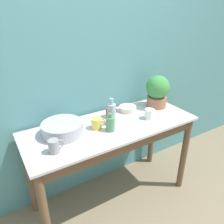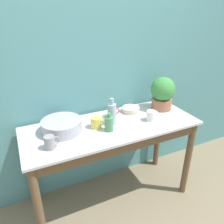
{
  "view_description": "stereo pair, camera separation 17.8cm",
  "coord_description": "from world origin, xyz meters",
  "px_view_note": "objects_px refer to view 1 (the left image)",
  "views": [
    {
      "loc": [
        -0.84,
        -1.08,
        1.71
      ],
      "look_at": [
        0.0,
        0.29,
        0.94
      ],
      "focal_mm": 35.0,
      "sensor_mm": 36.0,
      "label": 1
    },
    {
      "loc": [
        -0.68,
        -1.17,
        1.71
      ],
      "look_at": [
        0.0,
        0.29,
        0.94
      ],
      "focal_mm": 35.0,
      "sensor_mm": 36.0,
      "label": 2
    }
  ],
  "objects_px": {
    "bottle_short": "(110,124)",
    "mug_red": "(110,112)",
    "bowl_wash_large": "(62,129)",
    "mug_white": "(149,114)",
    "mug_yellow": "(97,123)",
    "potted_plant": "(157,91)",
    "bowl_small_cream": "(128,109)",
    "mug_grey": "(54,146)",
    "bottle_tall": "(111,113)"
  },
  "relations": [
    {
      "from": "mug_white",
      "to": "mug_grey",
      "type": "height_order",
      "value": "mug_grey"
    },
    {
      "from": "mug_white",
      "to": "mug_yellow",
      "type": "relative_size",
      "value": 0.98
    },
    {
      "from": "bowl_wash_large",
      "to": "mug_grey",
      "type": "xyz_separation_m",
      "value": [
        -0.13,
        -0.2,
        0.0
      ]
    },
    {
      "from": "potted_plant",
      "to": "mug_grey",
      "type": "bearing_deg",
      "value": -168.76
    },
    {
      "from": "bowl_wash_large",
      "to": "mug_yellow",
      "type": "relative_size",
      "value": 2.65
    },
    {
      "from": "mug_red",
      "to": "potted_plant",
      "type": "bearing_deg",
      "value": -4.35
    },
    {
      "from": "mug_white",
      "to": "mug_red",
      "type": "relative_size",
      "value": 1.03
    },
    {
      "from": "bowl_wash_large",
      "to": "mug_red",
      "type": "xyz_separation_m",
      "value": [
        0.47,
        0.06,
        -0.0
      ]
    },
    {
      "from": "mug_yellow",
      "to": "bowl_small_cream",
      "type": "xyz_separation_m",
      "value": [
        0.4,
        0.14,
        -0.02
      ]
    },
    {
      "from": "bowl_small_cream",
      "to": "bowl_wash_large",
      "type": "bearing_deg",
      "value": -172.93
    },
    {
      "from": "bottle_short",
      "to": "bowl_small_cream",
      "type": "distance_m",
      "value": 0.4
    },
    {
      "from": "potted_plant",
      "to": "mug_red",
      "type": "relative_size",
      "value": 2.75
    },
    {
      "from": "mug_grey",
      "to": "mug_yellow",
      "type": "relative_size",
      "value": 0.93
    },
    {
      "from": "bottle_tall",
      "to": "mug_red",
      "type": "bearing_deg",
      "value": 63.26
    },
    {
      "from": "bottle_tall",
      "to": "mug_red",
      "type": "xyz_separation_m",
      "value": [
        0.06,
        0.11,
        -0.05
      ]
    },
    {
      "from": "bottle_short",
      "to": "mug_red",
      "type": "height_order",
      "value": "bottle_short"
    },
    {
      "from": "potted_plant",
      "to": "mug_grey",
      "type": "distance_m",
      "value": 1.13
    },
    {
      "from": "potted_plant",
      "to": "bowl_wash_large",
      "type": "xyz_separation_m",
      "value": [
        -0.98,
        -0.02,
        -0.12
      ]
    },
    {
      "from": "mug_yellow",
      "to": "mug_red",
      "type": "height_order",
      "value": "same"
    },
    {
      "from": "bowl_wash_large",
      "to": "bottle_short",
      "type": "relative_size",
      "value": 2.08
    },
    {
      "from": "potted_plant",
      "to": "mug_white",
      "type": "bearing_deg",
      "value": -144.03
    },
    {
      "from": "bowl_wash_large",
      "to": "bottle_short",
      "type": "xyz_separation_m",
      "value": [
        0.34,
        -0.15,
        0.01
      ]
    },
    {
      "from": "bowl_small_cream",
      "to": "bottle_tall",
      "type": "bearing_deg",
      "value": -152.54
    },
    {
      "from": "bottle_tall",
      "to": "bottle_short",
      "type": "relative_size",
      "value": 1.51
    },
    {
      "from": "bottle_short",
      "to": "mug_grey",
      "type": "distance_m",
      "value": 0.48
    },
    {
      "from": "potted_plant",
      "to": "mug_yellow",
      "type": "height_order",
      "value": "potted_plant"
    },
    {
      "from": "mug_white",
      "to": "bowl_small_cream",
      "type": "xyz_separation_m",
      "value": [
        -0.07,
        0.23,
        -0.02
      ]
    },
    {
      "from": "bottle_tall",
      "to": "mug_white",
      "type": "bearing_deg",
      "value": -15.4
    },
    {
      "from": "mug_grey",
      "to": "bowl_small_cream",
      "type": "xyz_separation_m",
      "value": [
        0.8,
        0.28,
        -0.03
      ]
    },
    {
      "from": "mug_grey",
      "to": "bowl_small_cream",
      "type": "distance_m",
      "value": 0.85
    },
    {
      "from": "bottle_short",
      "to": "mug_white",
      "type": "bearing_deg",
      "value": 0.15
    },
    {
      "from": "mug_yellow",
      "to": "mug_red",
      "type": "relative_size",
      "value": 1.05
    },
    {
      "from": "mug_yellow",
      "to": "bottle_tall",
      "type": "bearing_deg",
      "value": 1.96
    },
    {
      "from": "bottle_tall",
      "to": "bowl_small_cream",
      "type": "xyz_separation_m",
      "value": [
        0.26,
        0.14,
        -0.07
      ]
    },
    {
      "from": "mug_grey",
      "to": "bowl_small_cream",
      "type": "height_order",
      "value": "mug_grey"
    },
    {
      "from": "bowl_small_cream",
      "to": "mug_white",
      "type": "bearing_deg",
      "value": -72.01
    },
    {
      "from": "potted_plant",
      "to": "bowl_wash_large",
      "type": "relative_size",
      "value": 0.99
    },
    {
      "from": "bowl_wash_large",
      "to": "bottle_tall",
      "type": "bearing_deg",
      "value": -7.28
    },
    {
      "from": "mug_white",
      "to": "mug_yellow",
      "type": "distance_m",
      "value": 0.49
    },
    {
      "from": "potted_plant",
      "to": "mug_yellow",
      "type": "relative_size",
      "value": 2.63
    },
    {
      "from": "bottle_short",
      "to": "mug_grey",
      "type": "relative_size",
      "value": 1.37
    },
    {
      "from": "bowl_wash_large",
      "to": "bowl_small_cream",
      "type": "bearing_deg",
      "value": 7.07
    },
    {
      "from": "bowl_wash_large",
      "to": "mug_red",
      "type": "relative_size",
      "value": 2.78
    },
    {
      "from": "potted_plant",
      "to": "bottle_tall",
      "type": "relative_size",
      "value": 1.37
    },
    {
      "from": "mug_yellow",
      "to": "mug_red",
      "type": "bearing_deg",
      "value": 30.58
    },
    {
      "from": "bowl_wash_large",
      "to": "mug_grey",
      "type": "bearing_deg",
      "value": -123.11
    },
    {
      "from": "bottle_tall",
      "to": "mug_red",
      "type": "height_order",
      "value": "bottle_tall"
    },
    {
      "from": "potted_plant",
      "to": "mug_red",
      "type": "xyz_separation_m",
      "value": [
        -0.51,
        0.04,
        -0.12
      ]
    },
    {
      "from": "bowl_wash_large",
      "to": "mug_white",
      "type": "distance_m",
      "value": 0.76
    },
    {
      "from": "bottle_short",
      "to": "mug_yellow",
      "type": "xyz_separation_m",
      "value": [
        -0.07,
        0.09,
        -0.02
      ]
    }
  ]
}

